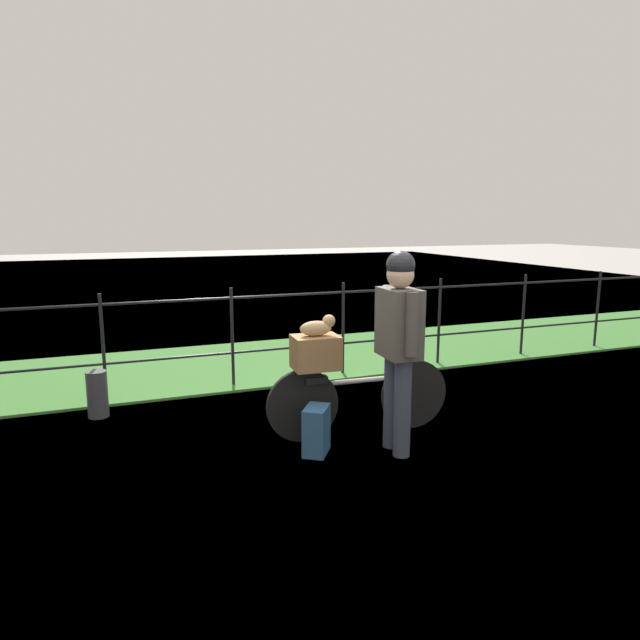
{
  "coord_description": "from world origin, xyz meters",
  "views": [
    {
      "loc": [
        -2.03,
        -4.0,
        1.94
      ],
      "look_at": [
        0.03,
        1.3,
        0.9
      ],
      "focal_mm": 31.52,
      "sensor_mm": 36.0,
      "label": 1
    }
  ],
  "objects_px": {
    "bicycle_main": "(358,398)",
    "wooden_crate": "(316,352)",
    "terrier_dog": "(318,327)",
    "mooring_bollard": "(97,394)",
    "backpack_on_paving": "(316,430)",
    "cyclist_person": "(399,335)"
  },
  "relations": [
    {
      "from": "backpack_on_paving",
      "to": "cyclist_person",
      "type": "bearing_deg",
      "value": -72.47
    },
    {
      "from": "cyclist_person",
      "to": "backpack_on_paving",
      "type": "relative_size",
      "value": 4.21
    },
    {
      "from": "wooden_crate",
      "to": "terrier_dog",
      "type": "xyz_separation_m",
      "value": [
        0.02,
        -0.0,
        0.22
      ]
    },
    {
      "from": "backpack_on_paving",
      "to": "mooring_bollard",
      "type": "height_order",
      "value": "mooring_bollard"
    },
    {
      "from": "cyclist_person",
      "to": "backpack_on_paving",
      "type": "xyz_separation_m",
      "value": [
        -0.64,
        0.2,
        -0.8
      ]
    },
    {
      "from": "bicycle_main",
      "to": "wooden_crate",
      "type": "distance_m",
      "value": 0.6
    },
    {
      "from": "bicycle_main",
      "to": "wooden_crate",
      "type": "height_order",
      "value": "wooden_crate"
    },
    {
      "from": "terrier_dog",
      "to": "backpack_on_paving",
      "type": "height_order",
      "value": "terrier_dog"
    },
    {
      "from": "mooring_bollard",
      "to": "wooden_crate",
      "type": "bearing_deg",
      "value": -36.1
    },
    {
      "from": "cyclist_person",
      "to": "mooring_bollard",
      "type": "bearing_deg",
      "value": 142.53
    },
    {
      "from": "terrier_dog",
      "to": "mooring_bollard",
      "type": "bearing_deg",
      "value": 144.24
    },
    {
      "from": "bicycle_main",
      "to": "cyclist_person",
      "type": "relative_size",
      "value": 1.02
    },
    {
      "from": "wooden_crate",
      "to": "mooring_bollard",
      "type": "relative_size",
      "value": 0.86
    },
    {
      "from": "bicycle_main",
      "to": "backpack_on_paving",
      "type": "height_order",
      "value": "bicycle_main"
    },
    {
      "from": "wooden_crate",
      "to": "backpack_on_paving",
      "type": "relative_size",
      "value": 0.99
    },
    {
      "from": "bicycle_main",
      "to": "terrier_dog",
      "type": "xyz_separation_m",
      "value": [
        -0.37,
        0.02,
        0.67
      ]
    },
    {
      "from": "terrier_dog",
      "to": "mooring_bollard",
      "type": "height_order",
      "value": "terrier_dog"
    },
    {
      "from": "wooden_crate",
      "to": "mooring_bollard",
      "type": "xyz_separation_m",
      "value": [
        -1.8,
        1.31,
        -0.56
      ]
    },
    {
      "from": "terrier_dog",
      "to": "backpack_on_paving",
      "type": "distance_m",
      "value": 0.87
    },
    {
      "from": "cyclist_person",
      "to": "bicycle_main",
      "type": "bearing_deg",
      "value": 107.38
    },
    {
      "from": "bicycle_main",
      "to": "cyclist_person",
      "type": "distance_m",
      "value": 0.82
    },
    {
      "from": "backpack_on_paving",
      "to": "terrier_dog",
      "type": "bearing_deg",
      "value": 10.63
    }
  ]
}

